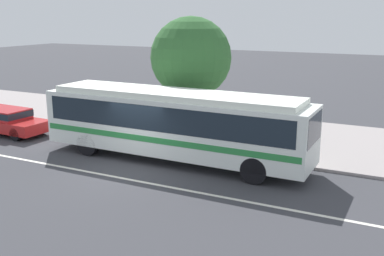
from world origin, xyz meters
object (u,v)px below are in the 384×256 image
at_px(sedan_behind_bus, 6,119).
at_px(street_tree_near_stop, 191,58).
at_px(pedestrian_walking_along_curb, 288,133).
at_px(pedestrian_standing_by_tree, 171,120).
at_px(pedestrian_waiting_near_sign, 130,113).
at_px(bus_stop_sign, 280,121).
at_px(transit_bus, 174,121).

height_order(sedan_behind_bus, street_tree_near_stop, street_tree_near_stop).
bearing_deg(pedestrian_walking_along_curb, pedestrian_standing_by_tree, -175.69).
bearing_deg(street_tree_near_stop, pedestrian_standing_by_tree, -98.56).
relative_size(pedestrian_waiting_near_sign, bus_stop_sign, 0.66).
bearing_deg(bus_stop_sign, sedan_behind_bus, -172.25).
bearing_deg(bus_stop_sign, street_tree_near_stop, 160.16).
bearing_deg(sedan_behind_bus, street_tree_near_stop, 22.79).
distance_m(sedan_behind_bus, pedestrian_standing_by_tree, 8.79).
xyz_separation_m(transit_bus, pedestrian_standing_by_tree, (-1.35, 2.19, -0.57)).
xyz_separation_m(pedestrian_standing_by_tree, bus_stop_sign, (5.26, -0.21, 0.56)).
relative_size(sedan_behind_bus, pedestrian_walking_along_curb, 2.89).
distance_m(sedan_behind_bus, bus_stop_sign, 13.95).
bearing_deg(bus_stop_sign, transit_bus, -153.09).
distance_m(transit_bus, street_tree_near_stop, 4.53).
bearing_deg(pedestrian_waiting_near_sign, street_tree_near_stop, 15.29).
xyz_separation_m(pedestrian_waiting_near_sign, pedestrian_walking_along_curb, (8.25, -0.36, -0.01)).
bearing_deg(street_tree_near_stop, transit_bus, -73.65).
height_order(transit_bus, bus_stop_sign, transit_bus).
bearing_deg(transit_bus, bus_stop_sign, 26.91).
relative_size(bus_stop_sign, street_tree_near_stop, 0.43).
bearing_deg(pedestrian_standing_by_tree, street_tree_near_stop, 81.44).
distance_m(pedestrian_standing_by_tree, bus_stop_sign, 5.29).
height_order(pedestrian_waiting_near_sign, pedestrian_standing_by_tree, pedestrian_standing_by_tree).
height_order(transit_bus, street_tree_near_stop, street_tree_near_stop).
xyz_separation_m(sedan_behind_bus, pedestrian_walking_along_curb, (13.97, 2.49, 0.33)).
xyz_separation_m(pedestrian_walking_along_curb, street_tree_near_stop, (-5.20, 1.19, 2.87)).
bearing_deg(pedestrian_standing_by_tree, pedestrian_waiting_near_sign, 164.66).
bearing_deg(bus_stop_sign, pedestrian_walking_along_curb, 73.08).
distance_m(transit_bus, bus_stop_sign, 4.38).
bearing_deg(transit_bus, pedestrian_standing_by_tree, 121.75).
bearing_deg(pedestrian_standing_by_tree, sedan_behind_bus, -166.28).
xyz_separation_m(pedestrian_walking_along_curb, pedestrian_standing_by_tree, (-5.44, -0.41, 0.08)).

